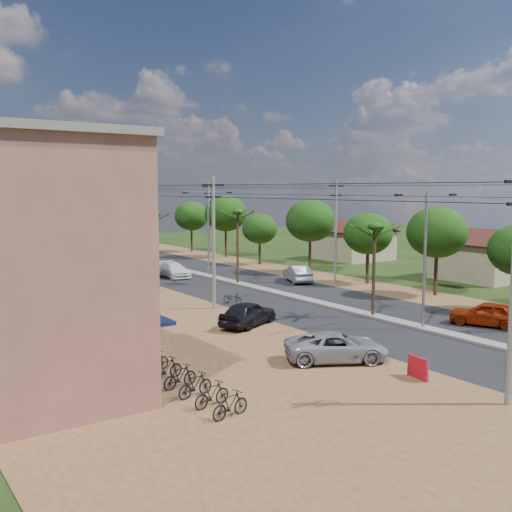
# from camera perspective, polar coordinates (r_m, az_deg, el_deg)

# --- Properties ---
(ground) EXTENTS (160.00, 160.00, 0.00)m
(ground) POSITION_cam_1_polar(r_m,az_deg,el_deg) (36.34, 15.57, -6.78)
(ground) COLOR black
(ground) RESTS_ON ground
(road) EXTENTS (12.00, 110.00, 0.04)m
(road) POSITION_cam_1_polar(r_m,az_deg,el_deg) (47.18, 1.51, -3.50)
(road) COLOR black
(road) RESTS_ON ground
(median) EXTENTS (1.00, 90.00, 0.18)m
(median) POSITION_cam_1_polar(r_m,az_deg,el_deg) (49.60, -0.52, -2.93)
(median) COLOR #605E56
(median) RESTS_ON ground
(dirt_lot_west) EXTENTS (18.00, 46.00, 0.04)m
(dirt_lot_west) POSITION_cam_1_polar(r_m,az_deg,el_deg) (34.01, -12.35, -7.56)
(dirt_lot_west) COLOR #56371D
(dirt_lot_west) RESTS_ON ground
(dirt_shoulder_east) EXTENTS (5.00, 90.00, 0.03)m
(dirt_shoulder_east) POSITION_cam_1_polar(r_m,az_deg,el_deg) (52.54, 9.06, -2.57)
(dirt_shoulder_east) COLOR #56371D
(dirt_shoulder_east) RESTS_ON ground
(shophouse_pink) EXTENTS (9.00, 6.40, 10.30)m
(shophouse_pink) POSITION_cam_1_polar(r_m,az_deg,el_deg) (23.48, -21.18, -1.33)
(shophouse_pink) COLOR brown
(shophouse_pink) RESTS_ON ground
(house_east_near) EXTENTS (7.60, 7.50, 4.60)m
(house_east_near) POSITION_cam_1_polar(r_m,az_deg,el_deg) (57.69, 20.91, 0.27)
(house_east_near) COLOR gray
(house_east_near) RESTS_ON ground
(house_east_far) EXTENTS (7.60, 7.50, 4.60)m
(house_east_far) POSITION_cam_1_polar(r_m,az_deg,el_deg) (70.18, 9.25, 1.63)
(house_east_far) COLOR gray
(house_east_far) RESTS_ON ground
(tree_east_c) EXTENTS (4.60, 4.60, 6.83)m
(tree_east_c) POSITION_cam_1_polar(r_m,az_deg,el_deg) (47.47, 16.87, 2.17)
(tree_east_c) COLOR black
(tree_east_c) RESTS_ON ground
(tree_east_d) EXTENTS (4.20, 4.20, 6.13)m
(tree_east_d) POSITION_cam_1_polar(r_m,az_deg,el_deg) (51.96, 10.63, 2.10)
(tree_east_d) COLOR black
(tree_east_d) RESTS_ON ground
(tree_east_e) EXTENTS (4.80, 4.80, 7.14)m
(tree_east_e) POSITION_cam_1_polar(r_m,az_deg,el_deg) (57.97, 5.19, 3.37)
(tree_east_e) COLOR black
(tree_east_e) RESTS_ON ground
(tree_east_f) EXTENTS (3.80, 3.80, 5.52)m
(tree_east_f) POSITION_cam_1_polar(r_m,az_deg,el_deg) (64.18, 0.36, 2.61)
(tree_east_f) COLOR black
(tree_east_f) RESTS_ON ground
(tree_east_g) EXTENTS (5.00, 5.00, 7.38)m
(tree_east_g) POSITION_cam_1_polar(r_m,az_deg,el_deg) (71.14, -2.91, 4.07)
(tree_east_g) COLOR black
(tree_east_g) RESTS_ON ground
(tree_east_h) EXTENTS (4.40, 4.40, 6.52)m
(tree_east_h) POSITION_cam_1_polar(r_m,az_deg,el_deg) (77.96, -6.17, 3.80)
(tree_east_h) COLOR black
(tree_east_h) RESTS_ON ground
(palm_median_near) EXTENTS (2.00, 2.00, 6.15)m
(palm_median_near) POSITION_cam_1_polar(r_m,az_deg,el_deg) (38.19, 11.24, 2.37)
(palm_median_near) COLOR black
(palm_median_near) RESTS_ON ground
(palm_median_mid) EXTENTS (2.00, 2.00, 6.55)m
(palm_median_mid) POSITION_cam_1_polar(r_m,az_deg,el_deg) (50.67, -1.78, 3.87)
(palm_median_mid) COLOR black
(palm_median_mid) RESTS_ON ground
(palm_median_far) EXTENTS (2.00, 2.00, 5.85)m
(palm_median_far) POSITION_cam_1_polar(r_m,az_deg,el_deg) (64.75, -9.43, 3.78)
(palm_median_far) COLOR black
(palm_median_far) RESTS_ON ground
(streetlight_near) EXTENTS (5.10, 0.18, 8.00)m
(streetlight_near) POSITION_cam_1_polar(r_m,az_deg,el_deg) (35.57, 15.80, 0.75)
(streetlight_near) COLOR gray
(streetlight_near) RESTS_ON ground
(streetlight_mid) EXTENTS (5.10, 0.18, 8.00)m
(streetlight_mid) POSITION_cam_1_polar(r_m,az_deg,el_deg) (55.00, -4.58, 2.89)
(streetlight_mid) COLOR gray
(streetlight_mid) RESTS_ON ground
(streetlight_far) EXTENTS (5.10, 0.18, 8.00)m
(streetlight_far) POSITION_cam_1_polar(r_m,az_deg,el_deg) (77.69, -13.78, 3.75)
(streetlight_far) COLOR gray
(streetlight_far) RESTS_ON ground
(utility_pole_w_b) EXTENTS (1.60, 0.24, 9.00)m
(utility_pole_w_b) POSITION_cam_1_polar(r_m,az_deg,el_deg) (40.28, -4.06, 1.57)
(utility_pole_w_b) COLOR #605E56
(utility_pole_w_b) RESTS_ON ground
(utility_pole_w_c) EXTENTS (1.60, 0.24, 9.00)m
(utility_pole_w_c) POSITION_cam_1_polar(r_m,az_deg,el_deg) (60.28, -14.66, 2.98)
(utility_pole_w_c) COLOR #605E56
(utility_pole_w_c) RESTS_ON ground
(utility_pole_w_d) EXTENTS (1.60, 0.24, 9.00)m
(utility_pole_w_d) POSITION_cam_1_polar(r_m,az_deg,el_deg) (80.35, -19.72, 3.62)
(utility_pole_w_d) COLOR #605E56
(utility_pole_w_d) RESTS_ON ground
(utility_pole_e_b) EXTENTS (1.60, 0.24, 9.00)m
(utility_pole_e_b) POSITION_cam_1_polar(r_m,az_deg,el_deg) (52.08, 7.60, 2.63)
(utility_pole_e_b) COLOR #605E56
(utility_pole_e_b) RESTS_ON ground
(utility_pole_e_c) EXTENTS (1.60, 0.24, 9.00)m
(utility_pole_e_c) POSITION_cam_1_polar(r_m,az_deg,el_deg) (69.99, -4.52, 3.62)
(utility_pole_e_c) COLOR #605E56
(utility_pole_e_c) RESTS_ON ground
(car_red_near) EXTENTS (3.39, 4.64, 1.47)m
(car_red_near) POSITION_cam_1_polar(r_m,az_deg,el_deg) (38.21, 21.16, -5.21)
(car_red_near) COLOR maroon
(car_red_near) RESTS_ON ground
(car_silver_mid) EXTENTS (3.13, 4.71, 1.47)m
(car_silver_mid) POSITION_cam_1_polar(r_m,az_deg,el_deg) (52.48, 3.98, -1.72)
(car_silver_mid) COLOR #92949A
(car_silver_mid) RESTS_ON ground
(car_white_far) EXTENTS (2.04, 4.64, 1.33)m
(car_white_far) POSITION_cam_1_polar(r_m,az_deg,el_deg) (55.72, -7.84, -1.36)
(car_white_far) COLOR silver
(car_white_far) RESTS_ON ground
(car_parked_silver) EXTENTS (5.40, 4.33, 1.36)m
(car_parked_silver) POSITION_cam_1_polar(r_m,az_deg,el_deg) (28.83, 7.68, -8.65)
(car_parked_silver) COLOR #92949A
(car_parked_silver) RESTS_ON ground
(car_parked_dark) EXTENTS (4.70, 3.43, 1.49)m
(car_parked_dark) POSITION_cam_1_polar(r_m,az_deg,el_deg) (35.71, -0.78, -5.55)
(car_parked_dark) COLOR black
(car_parked_dark) RESTS_ON ground
(moto_rider_east) EXTENTS (0.71, 1.57, 0.80)m
(moto_rider_east) POSITION_cam_1_polar(r_m,az_deg,el_deg) (39.40, 22.33, -5.41)
(moto_rider_east) COLOR black
(moto_rider_east) RESTS_ON ground
(moto_rider_west_a) EXTENTS (1.10, 1.64, 0.82)m
(moto_rider_west_a) POSITION_cam_1_polar(r_m,az_deg,el_deg) (42.60, -2.26, -4.06)
(moto_rider_west_a) COLOR black
(moto_rider_west_a) RESTS_ON ground
(moto_rider_west_b) EXTENTS (1.02, 1.77, 1.02)m
(moto_rider_west_b) POSITION_cam_1_polar(r_m,az_deg,el_deg) (58.89, -10.75, -1.15)
(moto_rider_west_b) COLOR black
(moto_rider_west_b) RESTS_ON ground
(roadside_sign) EXTENTS (0.26, 1.19, 0.99)m
(roadside_sign) POSITION_cam_1_polar(r_m,az_deg,el_deg) (26.99, 15.15, -10.29)
(roadside_sign) COLOR #B4101E
(roadside_sign) RESTS_ON ground
(parked_scooter_row) EXTENTS (1.72, 7.26, 1.00)m
(parked_scooter_row) POSITION_cam_1_polar(r_m,az_deg,el_deg) (24.62, -6.54, -11.72)
(parked_scooter_row) COLOR black
(parked_scooter_row) RESTS_ON ground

